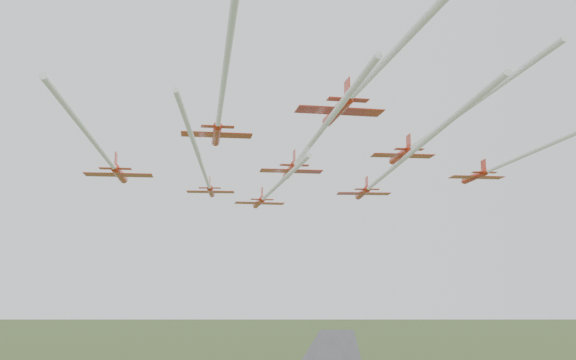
# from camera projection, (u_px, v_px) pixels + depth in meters

# --- Properties ---
(jet_lead) EXTENTS (16.75, 48.49, 2.78)m
(jet_lead) POSITION_uv_depth(u_px,v_px,m) (268.00, 194.00, 111.18)
(jet_lead) COLOR red
(jet_row2_left) EXTENTS (12.71, 60.88, 2.39)m
(jet_row2_left) POSITION_uv_depth(u_px,v_px,m) (205.00, 174.00, 92.78)
(jet_row2_left) COLOR red
(jet_row2_right) EXTENTS (14.32, 67.70, 2.73)m
(jet_row2_right) POSITION_uv_depth(u_px,v_px,m) (385.00, 174.00, 92.72)
(jet_row2_right) COLOR red
(jet_row3_left) EXTENTS (13.68, 48.21, 2.83)m
(jet_row3_left) POSITION_uv_depth(u_px,v_px,m) (108.00, 160.00, 80.97)
(jet_row3_left) COLOR red
(jet_row3_mid) EXTENTS (15.75, 53.81, 2.80)m
(jet_row3_mid) POSITION_uv_depth(u_px,v_px,m) (304.00, 153.00, 84.54)
(jet_row3_mid) COLOR red
(jet_row3_right) EXTENTS (11.69, 41.46, 2.41)m
(jet_row3_right) POSITION_uv_depth(u_px,v_px,m) (500.00, 166.00, 88.03)
(jet_row3_right) COLOR red
(jet_row4_left) EXTENTS (15.68, 53.74, 2.58)m
(jet_row4_left) POSITION_uv_depth(u_px,v_px,m) (221.00, 104.00, 65.77)
(jet_row4_left) COLOR red
(jet_row4_right) EXTENTS (12.36, 44.43, 2.42)m
(jet_row4_right) POSITION_uv_depth(u_px,v_px,m) (426.00, 137.00, 74.01)
(jet_row4_right) COLOR red
(jet_trail_solo) EXTENTS (20.70, 62.99, 2.84)m
(jet_trail_solo) POSITION_uv_depth(u_px,v_px,m) (388.00, 58.00, 53.99)
(jet_trail_solo) COLOR red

